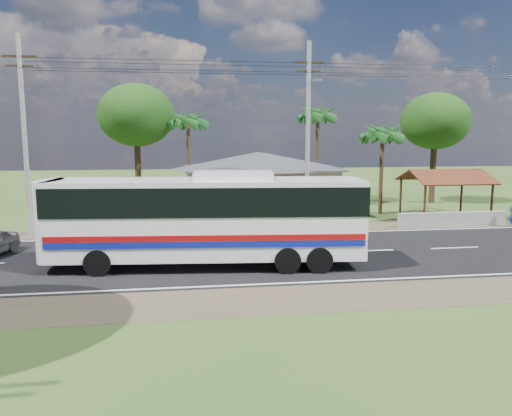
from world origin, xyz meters
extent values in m
plane|color=#2D4B1A|center=(0.00, 0.00, 0.00)|extent=(120.00, 120.00, 0.00)
cube|color=black|center=(0.00, 0.00, 0.01)|extent=(120.00, 10.00, 0.02)
cube|color=brown|center=(0.00, 6.50, 0.01)|extent=(120.00, 3.00, 0.01)
cube|color=brown|center=(0.00, -6.50, 0.01)|extent=(120.00, 3.00, 0.01)
cube|color=silver|center=(0.00, 4.70, 0.03)|extent=(120.00, 0.15, 0.01)
cube|color=silver|center=(0.00, -4.70, 0.03)|extent=(120.00, 0.15, 0.01)
cube|color=silver|center=(0.00, 0.00, 0.03)|extent=(120.00, 0.15, 0.01)
cube|color=tan|center=(1.00, 13.00, 1.60)|extent=(10.00, 8.00, 3.20)
cube|color=#4C4F54|center=(1.00, 13.00, 3.25)|extent=(10.60, 8.60, 0.10)
pyramid|color=#4C4F54|center=(1.00, 13.00, 4.40)|extent=(12.40, 10.00, 1.20)
cube|color=black|center=(-2.00, 8.98, 1.70)|extent=(1.20, 0.08, 1.20)
cube|color=black|center=(1.00, 8.98, 1.70)|extent=(1.20, 0.08, 1.20)
cube|color=black|center=(4.00, 8.98, 1.70)|extent=(1.20, 0.08, 1.20)
cylinder|color=#382414|center=(10.70, 6.70, 1.30)|extent=(0.16, 0.16, 2.60)
cylinder|color=#382414|center=(10.70, 10.30, 1.30)|extent=(0.16, 0.16, 2.60)
cylinder|color=#382414|center=(15.30, 6.70, 1.30)|extent=(0.16, 0.16, 2.60)
cylinder|color=#382414|center=(15.30, 10.30, 1.30)|extent=(0.16, 0.16, 2.60)
cube|color=#632E17|center=(13.00, 7.40, 2.90)|extent=(5.20, 2.28, 0.90)
cube|color=#632E17|center=(13.00, 9.60, 2.90)|extent=(5.20, 2.28, 0.90)
cube|color=#382414|center=(13.00, 8.50, 3.25)|extent=(5.20, 0.12, 0.12)
cube|color=#9E9E99|center=(12.00, 5.60, 0.45)|extent=(7.00, 0.30, 0.90)
cylinder|color=#9E9E99|center=(-13.00, 6.50, 5.50)|extent=(0.26, 0.26, 11.00)
cube|color=#382414|center=(-13.00, 6.50, 9.80)|extent=(1.80, 0.12, 0.12)
cube|color=#382414|center=(-13.00, 6.50, 9.30)|extent=(1.40, 0.10, 0.10)
cylinder|color=#9E9E99|center=(3.00, 6.50, 5.50)|extent=(0.26, 0.26, 11.00)
cube|color=#382414|center=(3.00, 6.50, 9.80)|extent=(1.80, 0.12, 0.12)
cube|color=#382414|center=(3.00, 6.50, 9.30)|extent=(1.40, 0.10, 0.10)
cylinder|color=gray|center=(3.00, 5.50, 8.60)|extent=(0.08, 2.00, 0.08)
cube|color=gray|center=(3.00, 4.50, 8.60)|extent=(0.50, 0.18, 0.12)
cylinder|color=black|center=(-5.00, 6.50, 9.60)|extent=(16.00, 0.02, 0.02)
cylinder|color=black|center=(10.50, 6.50, 9.60)|extent=(15.00, 0.02, 0.02)
cylinder|color=#47301E|center=(9.50, 11.00, 3.00)|extent=(0.28, 0.28, 6.00)
cylinder|color=#47301E|center=(6.00, 15.50, 3.75)|extent=(0.28, 0.28, 7.50)
cylinder|color=#47301E|center=(-4.00, 16.00, 3.50)|extent=(0.28, 0.28, 7.00)
cylinder|color=#47301E|center=(-8.00, 18.00, 2.97)|extent=(0.50, 0.50, 5.95)
ellipsoid|color=#11390F|center=(-8.00, 18.00, 7.15)|extent=(6.00, 6.00, 4.92)
cylinder|color=#47301E|center=(16.00, 16.00, 2.80)|extent=(0.50, 0.50, 5.60)
ellipsoid|color=#11390F|center=(16.00, 16.00, 6.72)|extent=(5.60, 5.60, 4.59)
cube|color=white|center=(-3.36, -1.75, 2.13)|extent=(13.29, 3.92, 3.27)
cube|color=black|center=(-3.36, -1.75, 2.95)|extent=(13.35, 3.99, 1.20)
cube|color=black|center=(-9.88, -1.15, 2.56)|extent=(0.36, 2.51, 1.96)
cube|color=#94090B|center=(-3.49, -3.13, 1.53)|extent=(12.82, 1.23, 0.24)
cube|color=navy|center=(-3.49, -3.13, 1.25)|extent=(12.82, 1.23, 0.24)
cube|color=white|center=(-2.28, -1.85, 3.93)|extent=(3.42, 2.04, 0.33)
cylinder|color=black|center=(-7.82, -2.60, 0.55)|extent=(1.12, 0.48, 1.09)
cylinder|color=black|center=(-7.59, -0.10, 0.55)|extent=(1.12, 0.48, 1.09)
cylinder|color=black|center=(-0.22, -3.30, 0.55)|extent=(1.12, 0.48, 1.09)
cylinder|color=black|center=(0.01, -0.81, 0.55)|extent=(1.12, 0.48, 1.09)
cylinder|color=black|center=(1.08, -3.43, 0.55)|extent=(1.12, 0.48, 1.09)
cylinder|color=black|center=(1.32, -0.93, 0.55)|extent=(1.12, 0.48, 1.09)
imported|color=black|center=(1.16, 6.01, 0.43)|extent=(1.66, 0.66, 0.86)
camera|label=1|loc=(-4.27, -22.72, 5.63)|focal=35.00mm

